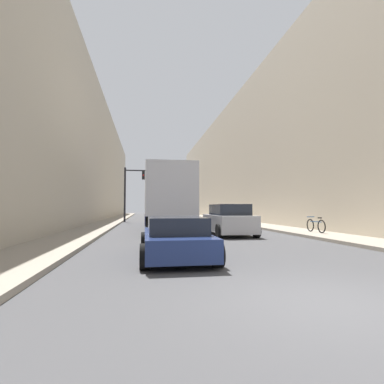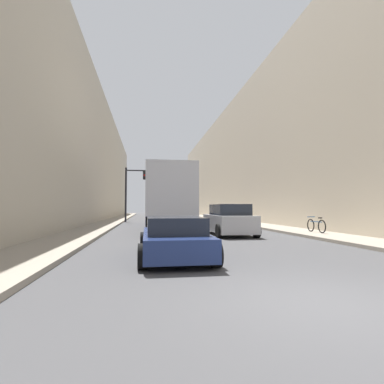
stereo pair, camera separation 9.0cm
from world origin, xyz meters
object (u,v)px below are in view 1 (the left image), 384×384
object	(u,v)px
sedan_car	(175,237)
semi_truck	(164,198)
traffic_signal_gantry	(146,183)
suv_car	(228,220)
parked_bicycle	(316,225)

from	to	relation	value
sedan_car	semi_truck	bearing A→B (deg)	87.99
sedan_car	traffic_signal_gantry	world-z (taller)	traffic_signal_gantry
semi_truck	sedan_car	distance (m)	11.82
semi_truck	sedan_car	xyz separation A→B (m)	(-0.41, -11.71, -1.58)
suv_car	parked_bicycle	bearing A→B (deg)	-10.42
suv_car	traffic_signal_gantry	bearing A→B (deg)	105.34
semi_truck	suv_car	distance (m)	5.88
sedan_car	parked_bicycle	size ratio (longest dim) A/B	2.62
parked_bicycle	suv_car	bearing A→B (deg)	169.58
semi_truck	parked_bicycle	xyz separation A→B (m)	(8.07, -5.53, -1.65)
sedan_car	traffic_signal_gantry	distance (m)	23.60
suv_car	traffic_signal_gantry	xyz separation A→B (m)	(-4.46, 16.26, 3.42)
suv_car	sedan_car	bearing A→B (deg)	-117.85
suv_car	traffic_signal_gantry	size ratio (longest dim) A/B	0.61
semi_truck	parked_bicycle	bearing A→B (deg)	-34.41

